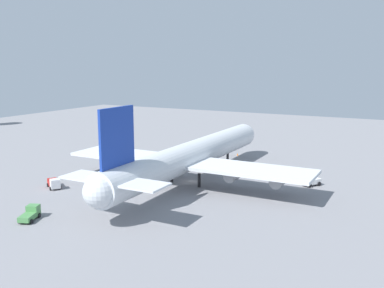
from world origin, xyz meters
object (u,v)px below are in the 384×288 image
(cargo_airplane, at_px, (191,156))
(cargo_loader, at_px, (54,183))
(baggage_tug, at_px, (310,181))
(maintenance_van, at_px, (30,214))
(safety_cone_nose, at_px, (237,154))

(cargo_airplane, relative_size, cargo_loader, 13.28)
(cargo_airplane, relative_size, baggage_tug, 14.67)
(maintenance_van, bearing_deg, cargo_airplane, -21.14)
(maintenance_van, relative_size, cargo_loader, 0.98)
(cargo_airplane, xyz_separation_m, safety_cone_nose, (33.59, 1.60, -6.07))
(cargo_airplane, height_order, safety_cone_nose, cargo_airplane)
(cargo_loader, bearing_deg, cargo_airplane, -52.61)
(cargo_airplane, distance_m, baggage_tug, 28.37)
(cargo_airplane, distance_m, cargo_loader, 32.22)
(maintenance_van, relative_size, baggage_tug, 1.08)
(cargo_airplane, bearing_deg, safety_cone_nose, 2.73)
(cargo_airplane, bearing_deg, cargo_loader, 127.39)
(cargo_loader, distance_m, safety_cone_nose, 57.95)
(cargo_airplane, distance_m, maintenance_van, 39.20)
(cargo_loader, relative_size, baggage_tug, 1.10)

